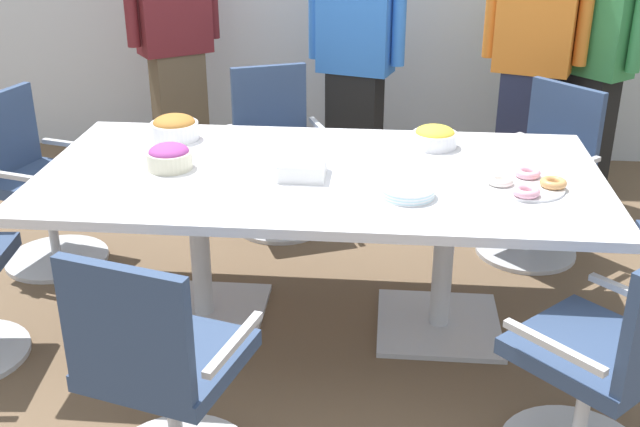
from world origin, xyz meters
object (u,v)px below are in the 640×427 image
object	(u,v)px
person_standing_1	(356,60)
person_standing_3	(593,61)
snack_bowl_candy_mix	(169,157)
napkin_pile	(303,168)
office_chair_5	(162,382)
office_chair_1	(539,182)
snack_bowl_chips_yellow	(435,137)
office_chair_3	(38,189)
conference_table	(320,198)
office_chair_2	(277,158)
donut_platter	(527,184)
plate_stack	(408,192)
office_chair_6	(604,371)
person_standing_0	(175,39)
person_standing_2	(533,59)
snack_bowl_pretzels	(174,128)

from	to	relation	value
person_standing_1	person_standing_3	world-z (taller)	person_standing_3
snack_bowl_candy_mix	napkin_pile	size ratio (longest dim) A/B	1.02
office_chair_5	person_standing_3	bearing A→B (deg)	70.05
office_chair_1	snack_bowl_chips_yellow	xyz separation A→B (m)	(-0.60, -0.48, 0.39)
person_standing_3	office_chair_3	bearing A→B (deg)	68.92
conference_table	office_chair_3	xyz separation A→B (m)	(-1.52, 0.49, -0.22)
office_chair_2	person_standing_3	world-z (taller)	person_standing_3
donut_platter	plate_stack	distance (m)	0.50
snack_bowl_candy_mix	office_chair_3	bearing A→B (deg)	149.15
office_chair_6	snack_bowl_chips_yellow	size ratio (longest dim) A/B	4.41
person_standing_3	plate_stack	bearing A→B (deg)	107.81
conference_table	snack_bowl_chips_yellow	world-z (taller)	snack_bowl_chips_yellow
person_standing_0	plate_stack	xyz separation A→B (m)	(1.46, -1.99, -0.17)
office_chair_1	person_standing_2	distance (m)	0.88
office_chair_6	person_standing_0	size ratio (longest dim) A/B	0.51
person_standing_2	snack_bowl_pretzels	world-z (taller)	person_standing_2
person_standing_0	person_standing_1	distance (m)	1.17
snack_bowl_pretzels	person_standing_2	bearing A→B (deg)	33.03
person_standing_3	snack_bowl_candy_mix	xyz separation A→B (m)	(-2.13, -1.62, -0.08)
person_standing_1	donut_platter	size ratio (longest dim) A/B	5.26
plate_stack	office_chair_6	bearing A→B (deg)	-43.27
office_chair_1	person_standing_1	size ratio (longest dim) A/B	0.54
office_chair_6	person_standing_0	xyz separation A→B (m)	(-2.12, 2.61, 0.54)
office_chair_6	snack_bowl_chips_yellow	world-z (taller)	office_chair_6
office_chair_5	napkin_pile	distance (m)	1.13
conference_table	snack_bowl_chips_yellow	distance (m)	0.64
office_chair_3	snack_bowl_candy_mix	distance (m)	1.09
office_chair_2	snack_bowl_candy_mix	xyz separation A→B (m)	(-0.30, -1.11, 0.40)
office_chair_1	person_standing_0	xyz separation A→B (m)	(-2.18, 0.89, 0.54)
office_chair_2	napkin_pile	size ratio (longest dim) A/B	4.71
office_chair_1	person_standing_1	world-z (taller)	person_standing_1
office_chair_6	office_chair_2	bearing A→B (deg)	80.49
conference_table	person_standing_3	distance (m)	2.19
office_chair_6	person_standing_3	size ratio (longest dim) A/B	0.53
office_chair_1	plate_stack	distance (m)	1.36
office_chair_2	office_chair_6	bearing A→B (deg)	102.67
snack_bowl_candy_mix	plate_stack	size ratio (longest dim) A/B	0.92
person_standing_0	snack_bowl_chips_yellow	size ratio (longest dim) A/B	8.71
office_chair_1	snack_bowl_pretzels	bearing A→B (deg)	61.67
conference_table	office_chair_6	xyz separation A→B (m)	(1.03, -0.88, -0.22)
conference_table	office_chair_6	distance (m)	1.37
office_chair_1	napkin_pile	distance (m)	1.53
person_standing_0	person_standing_1	bearing A→B (deg)	137.19
person_standing_3	napkin_pile	xyz separation A→B (m)	(-1.54, -1.66, -0.10)
napkin_pile	office_chair_3	bearing A→B (deg)	158.85
snack_bowl_chips_yellow	plate_stack	size ratio (longest dim) A/B	0.96
office_chair_6	snack_bowl_pretzels	xyz separation A→B (m)	(-1.76, 1.23, 0.40)
office_chair_6	snack_bowl_candy_mix	xyz separation A→B (m)	(-1.68, 0.85, 0.40)
snack_bowl_candy_mix	snack_bowl_pretzels	bearing A→B (deg)	101.67
office_chair_3	napkin_pile	bearing A→B (deg)	84.00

